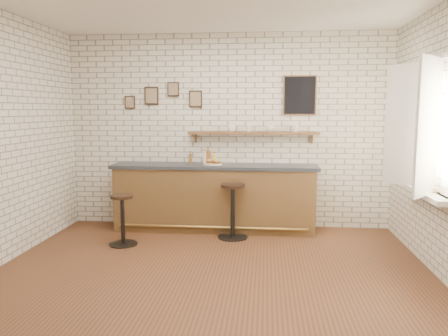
{
  "coord_description": "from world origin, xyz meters",
  "views": [
    {
      "loc": [
        0.6,
        -4.8,
        1.83
      ],
      "look_at": [
        0.05,
        0.9,
        1.07
      ],
      "focal_mm": 35.0,
      "sensor_mm": 36.0,
      "label": 1
    }
  ],
  "objects_px": {
    "shelf_cup_d": "(295,129)",
    "sandwich_plate": "(213,164)",
    "bitters_bottle_white": "(205,158)",
    "shelf_cup_a": "(231,128)",
    "book_lower": "(425,190)",
    "ciabatta_sandwich": "(213,161)",
    "condiment_bottle_yellow": "(215,159)",
    "shelf_cup_c": "(270,129)",
    "bitters_bottle_brown": "(190,158)",
    "bar_stool_left": "(123,218)",
    "bitters_bottle_amber": "(208,157)",
    "bar_counter": "(215,197)",
    "bar_stool_right": "(233,209)",
    "book_upper": "(424,188)",
    "shelf_cup_b": "(249,129)"
  },
  "relations": [
    {
      "from": "bitters_bottle_brown",
      "to": "bar_stool_left",
      "type": "bearing_deg",
      "value": -126.96
    },
    {
      "from": "bar_stool_right",
      "to": "ciabatta_sandwich",
      "type": "bearing_deg",
      "value": 129.54
    },
    {
      "from": "sandwich_plate",
      "to": "condiment_bottle_yellow",
      "type": "relative_size",
      "value": 1.62
    },
    {
      "from": "sandwich_plate",
      "to": "ciabatta_sandwich",
      "type": "bearing_deg",
      "value": 0.0
    },
    {
      "from": "ciabatta_sandwich",
      "to": "shelf_cup_c",
      "type": "distance_m",
      "value": 1.0
    },
    {
      "from": "bar_counter",
      "to": "book_lower",
      "type": "bearing_deg",
      "value": -30.53
    },
    {
      "from": "bitters_bottle_brown",
      "to": "shelf_cup_a",
      "type": "height_order",
      "value": "shelf_cup_a"
    },
    {
      "from": "sandwich_plate",
      "to": "shelf_cup_d",
      "type": "relative_size",
      "value": 2.73
    },
    {
      "from": "bitters_bottle_brown",
      "to": "shelf_cup_c",
      "type": "height_order",
      "value": "shelf_cup_c"
    },
    {
      "from": "shelf_cup_b",
      "to": "book_upper",
      "type": "xyz_separation_m",
      "value": [
        2.04,
        -1.67,
        -0.59
      ]
    },
    {
      "from": "book_lower",
      "to": "ciabatta_sandwich",
      "type": "bearing_deg",
      "value": 154.05
    },
    {
      "from": "shelf_cup_b",
      "to": "bitters_bottle_brown",
      "type": "bearing_deg",
      "value": 133.29
    },
    {
      "from": "bitters_bottle_white",
      "to": "shelf_cup_d",
      "type": "distance_m",
      "value": 1.45
    },
    {
      "from": "condiment_bottle_yellow",
      "to": "book_lower",
      "type": "bearing_deg",
      "value": -32.63
    },
    {
      "from": "bar_counter",
      "to": "bitters_bottle_amber",
      "type": "bearing_deg",
      "value": 129.82
    },
    {
      "from": "shelf_cup_c",
      "to": "bar_stool_left",
      "type": "bearing_deg",
      "value": 106.69
    },
    {
      "from": "sandwich_plate",
      "to": "bitters_bottle_white",
      "type": "height_order",
      "value": "bitters_bottle_white"
    },
    {
      "from": "shelf_cup_c",
      "to": "book_lower",
      "type": "xyz_separation_m",
      "value": [
        1.72,
        -1.71,
        -0.61
      ]
    },
    {
      "from": "bar_counter",
      "to": "bitters_bottle_brown",
      "type": "xyz_separation_m",
      "value": [
        -0.39,
        0.14,
        0.58
      ]
    },
    {
      "from": "condiment_bottle_yellow",
      "to": "bar_stool_right",
      "type": "bearing_deg",
      "value": -59.14
    },
    {
      "from": "bar_stool_left",
      "to": "book_lower",
      "type": "bearing_deg",
      "value": -9.61
    },
    {
      "from": "bar_stool_left",
      "to": "book_lower",
      "type": "height_order",
      "value": "book_lower"
    },
    {
      "from": "bitters_bottle_amber",
      "to": "bar_stool_right",
      "type": "bearing_deg",
      "value": -51.85
    },
    {
      "from": "sandwich_plate",
      "to": "bitters_bottle_amber",
      "type": "relative_size",
      "value": 1.1
    },
    {
      "from": "sandwich_plate",
      "to": "bar_stool_right",
      "type": "distance_m",
      "value": 0.79
    },
    {
      "from": "bitters_bottle_amber",
      "to": "book_lower",
      "type": "bearing_deg",
      "value": -31.63
    },
    {
      "from": "shelf_cup_d",
      "to": "shelf_cup_b",
      "type": "bearing_deg",
      "value": 173.85
    },
    {
      "from": "shelf_cup_d",
      "to": "sandwich_plate",
      "type": "bearing_deg",
      "value": -176.4
    },
    {
      "from": "bar_counter",
      "to": "bar_stool_left",
      "type": "relative_size",
      "value": 4.5
    },
    {
      "from": "sandwich_plate",
      "to": "condiment_bottle_yellow",
      "type": "height_order",
      "value": "condiment_bottle_yellow"
    },
    {
      "from": "bar_counter",
      "to": "shelf_cup_b",
      "type": "height_order",
      "value": "shelf_cup_b"
    },
    {
      "from": "shelf_cup_b",
      "to": "book_lower",
      "type": "xyz_separation_m",
      "value": [
        2.04,
        -1.71,
        -0.61
      ]
    },
    {
      "from": "bitters_bottle_amber",
      "to": "condiment_bottle_yellow",
      "type": "xyz_separation_m",
      "value": [
        0.1,
        0.0,
        -0.03
      ]
    },
    {
      "from": "bitters_bottle_amber",
      "to": "shelf_cup_a",
      "type": "xyz_separation_m",
      "value": [
        0.36,
        0.06,
        0.44
      ]
    },
    {
      "from": "bar_counter",
      "to": "bar_stool_left",
      "type": "bearing_deg",
      "value": -142.76
    },
    {
      "from": "bar_stool_left",
      "to": "book_lower",
      "type": "relative_size",
      "value": 3.24
    },
    {
      "from": "bar_counter",
      "to": "bitters_bottle_white",
      "type": "xyz_separation_m",
      "value": [
        -0.16,
        0.14,
        0.59
      ]
    },
    {
      "from": "condiment_bottle_yellow",
      "to": "shelf_cup_d",
      "type": "bearing_deg",
      "value": 2.96
    },
    {
      "from": "bar_stool_left",
      "to": "shelf_cup_a",
      "type": "bearing_deg",
      "value": 37.68
    },
    {
      "from": "book_upper",
      "to": "shelf_cup_a",
      "type": "bearing_deg",
      "value": 151.03
    },
    {
      "from": "ciabatta_sandwich",
      "to": "book_lower",
      "type": "relative_size",
      "value": 1.14
    },
    {
      "from": "shelf_cup_b",
      "to": "book_upper",
      "type": "height_order",
      "value": "shelf_cup_b"
    },
    {
      "from": "bitters_bottle_white",
      "to": "shelf_cup_a",
      "type": "distance_m",
      "value": 0.61
    },
    {
      "from": "book_lower",
      "to": "book_upper",
      "type": "xyz_separation_m",
      "value": [
        0.0,
        0.03,
        0.02
      ]
    },
    {
      "from": "ciabatta_sandwich",
      "to": "shelf_cup_b",
      "type": "bearing_deg",
      "value": 22.08
    },
    {
      "from": "bar_stool_left",
      "to": "bar_counter",
      "type": "bearing_deg",
      "value": 37.24
    },
    {
      "from": "sandwich_plate",
      "to": "shelf_cup_c",
      "type": "bearing_deg",
      "value": 13.91
    },
    {
      "from": "shelf_cup_a",
      "to": "book_upper",
      "type": "height_order",
      "value": "shelf_cup_a"
    },
    {
      "from": "shelf_cup_a",
      "to": "bitters_bottle_brown",
      "type": "bearing_deg",
      "value": 172.25
    },
    {
      "from": "bitters_bottle_brown",
      "to": "condiment_bottle_yellow",
      "type": "height_order",
      "value": "bitters_bottle_brown"
    }
  ]
}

